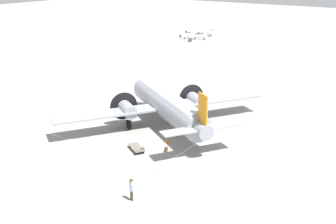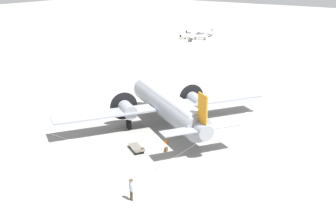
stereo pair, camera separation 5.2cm
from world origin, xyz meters
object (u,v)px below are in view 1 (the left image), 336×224
object	(u,v)px
suitcase_near_door	(142,150)
baggage_cart	(136,148)
crew_foreground	(131,187)
suitcase_upright_spare	(166,149)
traffic_cone	(167,140)
light_aircraft_distant	(193,36)
light_aircraft_taxiing	(199,32)
airliner_main	(166,103)

from	to	relation	value
suitcase_near_door	baggage_cart	size ratio (longest dim) A/B	0.18
crew_foreground	suitcase_upright_spare	distance (m)	9.27
suitcase_near_door	traffic_cone	xyz separation A→B (m)	(-3.23, 0.55, 0.05)
light_aircraft_distant	light_aircraft_taxiing	xyz separation A→B (m)	(-5.67, -1.83, 0.03)
crew_foreground	suitcase_near_door	distance (m)	8.72
light_aircraft_distant	light_aircraft_taxiing	size ratio (longest dim) A/B	0.85
suitcase_near_door	suitcase_upright_spare	bearing A→B (deg)	130.11
baggage_cart	traffic_cone	size ratio (longest dim) A/B	4.48
crew_foreground	traffic_cone	bearing A→B (deg)	-43.20
baggage_cart	traffic_cone	distance (m)	3.48
crew_foreground	light_aircraft_distant	world-z (taller)	light_aircraft_distant
baggage_cart	traffic_cone	bearing A→B (deg)	-81.43
baggage_cart	light_aircraft_distant	bearing A→B (deg)	-31.87
airliner_main	suitcase_near_door	world-z (taller)	airliner_main
baggage_cart	light_aircraft_taxiing	distance (m)	70.80
airliner_main	traffic_cone	distance (m)	5.28
airliner_main	crew_foreground	bearing A→B (deg)	147.66
light_aircraft_distant	crew_foreground	bearing A→B (deg)	89.20
airliner_main	suitcase_upright_spare	xyz separation A→B (m)	(5.59, 3.97, -2.39)
baggage_cart	light_aircraft_distant	xyz separation A→B (m)	(-57.62, -29.88, 0.49)
baggage_cart	light_aircraft_taxiing	world-z (taller)	light_aircraft_taxiing
suitcase_near_door	traffic_cone	distance (m)	3.28
suitcase_upright_spare	baggage_cart	size ratio (longest dim) A/B	0.18
suitcase_upright_spare	baggage_cart	distance (m)	2.89
baggage_cart	light_aircraft_taxiing	bearing A→B (deg)	-32.67
light_aircraft_distant	light_aircraft_taxiing	world-z (taller)	light_aircraft_taxiing
baggage_cart	traffic_cone	xyz separation A→B (m)	(-3.22, 1.31, -0.01)
airliner_main	crew_foreground	xyz separation A→B (m)	(14.31, 6.99, -1.51)
suitcase_near_door	light_aircraft_distant	distance (m)	65.28
traffic_cone	baggage_cart	bearing A→B (deg)	-22.15
suitcase_near_door	suitcase_upright_spare	xyz separation A→B (m)	(-1.46, 1.73, -0.00)
suitcase_upright_spare	baggage_cart	bearing A→B (deg)	-59.87
airliner_main	suitcase_upright_spare	distance (m)	7.26
suitcase_near_door	traffic_cone	size ratio (longest dim) A/B	0.83
suitcase_upright_spare	light_aircraft_taxiing	distance (m)	70.68
baggage_cart	light_aircraft_distant	world-z (taller)	light_aircraft_distant
suitcase_upright_spare	airliner_main	bearing A→B (deg)	-144.67
light_aircraft_distant	airliner_main	bearing A→B (deg)	89.91
suitcase_upright_spare	light_aircraft_distant	distance (m)	64.84
traffic_cone	crew_foreground	bearing A→B (deg)	21.87
airliner_main	suitcase_upright_spare	bearing A→B (deg)	156.96
baggage_cart	light_aircraft_taxiing	size ratio (longest dim) A/B	0.26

